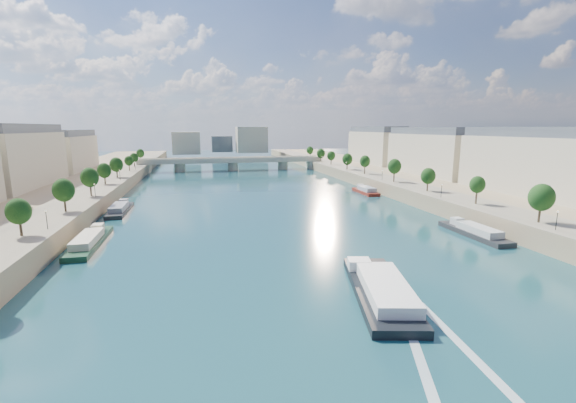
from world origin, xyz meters
TOP-DOWN VIEW (x-y plane):
  - ground at (0.00, 100.00)m, footprint 700.00×700.00m
  - quay_left at (-72.00, 100.00)m, footprint 44.00×520.00m
  - quay_right at (72.00, 100.00)m, footprint 44.00×520.00m
  - pave_left at (-57.00, 100.00)m, footprint 14.00×520.00m
  - pave_right at (57.00, 100.00)m, footprint 14.00×520.00m
  - trees_left at (-55.00, 102.00)m, footprint 4.80×268.80m
  - trees_right at (55.00, 110.00)m, footprint 4.80×268.80m
  - lamps_left at (-52.50, 90.00)m, footprint 0.36×200.36m
  - lamps_right at (52.50, 105.00)m, footprint 0.36×200.36m
  - buildings_right at (85.00, 112.00)m, footprint 16.00×226.00m
  - skyline at (3.19, 319.52)m, footprint 79.00×42.00m
  - bridge at (0.00, 223.37)m, footprint 112.00×12.00m
  - tour_barge at (6.95, 33.79)m, footprint 14.02×28.35m
  - wake at (6.95, 17.18)m, footprint 13.65×25.96m
  - moored_barges_left at (-45.50, 41.90)m, footprint 5.00×155.69m
  - moored_barges_right at (45.50, 43.61)m, footprint 5.00×157.28m

SIDE VIEW (x-z plane):
  - ground at x=0.00m, z-range 0.00..0.00m
  - wake at x=6.95m, z-range 0.00..0.04m
  - moored_barges_left at x=-45.50m, z-range -0.96..2.64m
  - moored_barges_right at x=45.50m, z-range -0.96..2.64m
  - tour_barge at x=6.95m, z-range -0.85..2.89m
  - quay_left at x=-72.00m, z-range 0.00..5.00m
  - quay_right at x=72.00m, z-range 0.00..5.00m
  - pave_left at x=-57.00m, z-range 5.00..5.10m
  - pave_right at x=57.00m, z-range 5.00..5.10m
  - bridge at x=0.00m, z-range 1.01..9.16m
  - lamps_left at x=-52.50m, z-range 5.64..9.92m
  - lamps_right at x=52.50m, z-range 5.64..9.92m
  - trees_left at x=-55.00m, z-range 6.35..14.61m
  - trees_right at x=55.00m, z-range 6.35..14.61m
  - skyline at x=3.19m, z-range 3.66..25.66m
  - buildings_right at x=85.00m, z-range 4.85..28.05m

